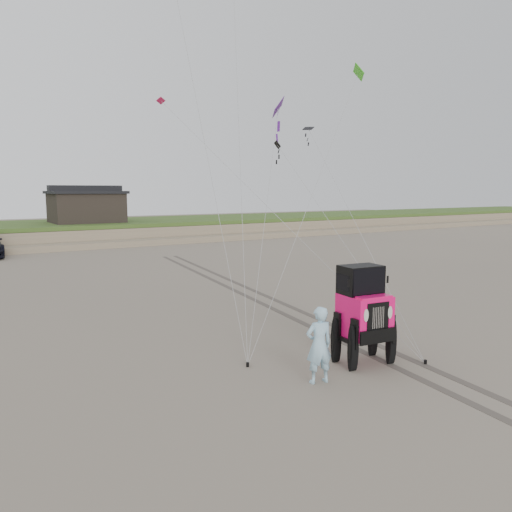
# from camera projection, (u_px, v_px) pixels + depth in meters

# --- Properties ---
(ground) EXTENTS (160.00, 160.00, 0.00)m
(ground) POSITION_uv_depth(u_px,v_px,m) (355.00, 357.00, 13.86)
(ground) COLOR #6B6054
(ground) RESTS_ON ground
(dune_ridge) EXTENTS (160.00, 14.25, 1.73)m
(dune_ridge) POSITION_uv_depth(u_px,v_px,m) (63.00, 233.00, 45.08)
(dune_ridge) COLOR #7A6B54
(dune_ridge) RESTS_ON ground
(cabin) EXTENTS (6.40, 5.40, 3.35)m
(cabin) POSITION_uv_depth(u_px,v_px,m) (86.00, 206.00, 45.41)
(cabin) COLOR black
(cabin) RESTS_ON dune_ridge
(jeep) EXTENTS (3.10, 5.89, 2.10)m
(jeep) POSITION_uv_depth(u_px,v_px,m) (364.00, 325.00, 13.24)
(jeep) COLOR #FF0C67
(jeep) RESTS_ON ground
(man) EXTENTS (0.76, 0.57, 1.87)m
(man) POSITION_uv_depth(u_px,v_px,m) (319.00, 345.00, 11.90)
(man) COLOR #8FBDDD
(man) RESTS_ON ground
(kite_flock) EXTENTS (7.40, 6.32, 8.84)m
(kite_flock) POSITION_uv_depth(u_px,v_px,m) (276.00, 75.00, 21.26)
(kite_flock) COLOR #551782
(kite_flock) RESTS_ON ground
(stake_main) EXTENTS (0.08, 0.08, 0.12)m
(stake_main) POSITION_uv_depth(u_px,v_px,m) (248.00, 365.00, 13.08)
(stake_main) COLOR black
(stake_main) RESTS_ON ground
(stake_aux) EXTENTS (0.08, 0.08, 0.12)m
(stake_aux) POSITION_uv_depth(u_px,v_px,m) (425.00, 362.00, 13.28)
(stake_aux) COLOR black
(stake_aux) RESTS_ON ground
(tire_tracks) EXTENTS (5.22, 29.74, 0.01)m
(tire_tracks) POSITION_uv_depth(u_px,v_px,m) (259.00, 297.00, 21.61)
(tire_tracks) COLOR #4C443D
(tire_tracks) RESTS_ON ground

